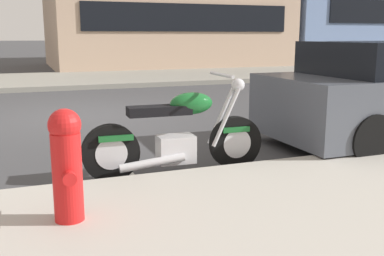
{
  "coord_description": "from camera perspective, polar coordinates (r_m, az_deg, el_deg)",
  "views": [
    {
      "loc": [
        -1.06,
        -8.63,
        1.51
      ],
      "look_at": [
        0.72,
        -3.98,
        0.49
      ],
      "focal_mm": 42.43,
      "sensor_mm": 36.0,
      "label": 1
    }
  ],
  "objects": [
    {
      "name": "parking_stall_stripe",
      "position": [
        5.29,
        -8.53,
        -5.06
      ],
      "size": [
        0.12,
        2.2,
        0.01
      ],
      "primitive_type": "cube",
      "color": "silver",
      "rests_on": "ground"
    },
    {
      "name": "parked_motorcycle",
      "position": [
        4.94,
        -1.79,
        -1.15
      ],
      "size": [
        2.03,
        0.62,
        1.1
      ],
      "rotation": [
        0.0,
        0.0,
        -0.04
      ],
      "color": "black",
      "rests_on": "ground"
    },
    {
      "name": "sidewalk_far_curb",
      "position": [
        20.25,
        19.48,
        6.86
      ],
      "size": [
        120.0,
        5.0,
        0.14
      ],
      "primitive_type": "cube",
      "color": "gray",
      "rests_on": "ground"
    },
    {
      "name": "ground_plane",
      "position": [
        8.83,
        -13.71,
        1.42
      ],
      "size": [
        260.0,
        260.0,
        0.0
      ],
      "primitive_type": "plane",
      "color": "#3D3D3F"
    },
    {
      "name": "fire_hydrant",
      "position": [
        3.47,
        -15.48,
        -4.17
      ],
      "size": [
        0.24,
        0.36,
        0.85
      ],
      "color": "red",
      "rests_on": "sidewalk_near_curb"
    }
  ]
}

